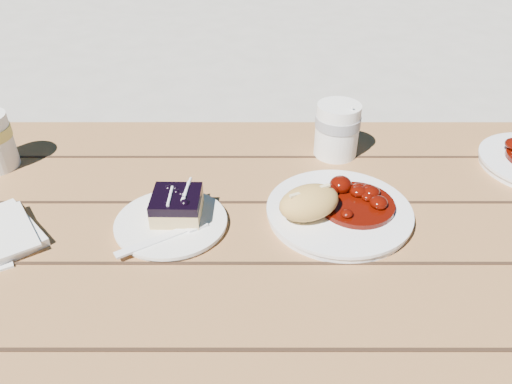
{
  "coord_description": "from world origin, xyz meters",
  "views": [
    {
      "loc": [
        -0.03,
        -0.65,
        1.27
      ],
      "look_at": [
        -0.03,
        0.03,
        0.81
      ],
      "focal_mm": 35.0,
      "sensor_mm": 36.0,
      "label": 1
    }
  ],
  "objects_px": {
    "dessert_plate": "(171,223)",
    "blueberry_cake": "(177,205)",
    "main_plate": "(339,212)",
    "coffee_cup": "(337,130)",
    "bread_roll": "(309,203)",
    "picnic_table": "(271,299)"
  },
  "relations": [
    {
      "from": "blueberry_cake",
      "to": "coffee_cup",
      "type": "xyz_separation_m",
      "value": [
        0.3,
        0.23,
        0.02
      ]
    },
    {
      "from": "picnic_table",
      "to": "dessert_plate",
      "type": "xyz_separation_m",
      "value": [
        -0.17,
        0.01,
        0.17
      ]
    },
    {
      "from": "main_plate",
      "to": "dessert_plate",
      "type": "xyz_separation_m",
      "value": [
        -0.28,
        -0.03,
        -0.0
      ]
    },
    {
      "from": "main_plate",
      "to": "blueberry_cake",
      "type": "xyz_separation_m",
      "value": [
        -0.27,
        -0.01,
        0.02
      ]
    },
    {
      "from": "main_plate",
      "to": "dessert_plate",
      "type": "relative_size",
      "value": 1.34
    },
    {
      "from": "blueberry_cake",
      "to": "picnic_table",
      "type": "bearing_deg",
      "value": -8.89
    },
    {
      "from": "blueberry_cake",
      "to": "dessert_plate",
      "type": "bearing_deg",
      "value": -122.73
    },
    {
      "from": "bread_roll",
      "to": "blueberry_cake",
      "type": "bearing_deg",
      "value": 177.87
    },
    {
      "from": "dessert_plate",
      "to": "blueberry_cake",
      "type": "distance_m",
      "value": 0.03
    },
    {
      "from": "dessert_plate",
      "to": "blueberry_cake",
      "type": "xyz_separation_m",
      "value": [
        0.01,
        0.01,
        0.03
      ]
    },
    {
      "from": "picnic_table",
      "to": "main_plate",
      "type": "relative_size",
      "value": 8.22
    },
    {
      "from": "coffee_cup",
      "to": "bread_roll",
      "type": "bearing_deg",
      "value": -108.01
    },
    {
      "from": "blueberry_cake",
      "to": "coffee_cup",
      "type": "bearing_deg",
      "value": 38.4
    },
    {
      "from": "bread_roll",
      "to": "blueberry_cake",
      "type": "height_order",
      "value": "bread_roll"
    },
    {
      "from": "main_plate",
      "to": "coffee_cup",
      "type": "bearing_deg",
      "value": 84.31
    },
    {
      "from": "dessert_plate",
      "to": "coffee_cup",
      "type": "xyz_separation_m",
      "value": [
        0.31,
        0.24,
        0.05
      ]
    },
    {
      "from": "picnic_table",
      "to": "blueberry_cake",
      "type": "height_order",
      "value": "blueberry_cake"
    },
    {
      "from": "main_plate",
      "to": "coffee_cup",
      "type": "relative_size",
      "value": 2.21
    },
    {
      "from": "bread_roll",
      "to": "blueberry_cake",
      "type": "xyz_separation_m",
      "value": [
        -0.22,
        0.01,
        -0.01
      ]
    },
    {
      "from": "dessert_plate",
      "to": "main_plate",
      "type": "bearing_deg",
      "value": 5.38
    },
    {
      "from": "picnic_table",
      "to": "dessert_plate",
      "type": "bearing_deg",
      "value": 175.69
    },
    {
      "from": "picnic_table",
      "to": "coffee_cup",
      "type": "xyz_separation_m",
      "value": [
        0.14,
        0.25,
        0.22
      ]
    }
  ]
}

